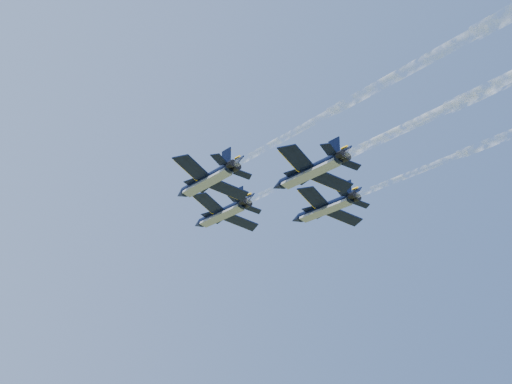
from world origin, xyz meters
TOP-DOWN VIEW (x-y plane):
  - jet_lead at (-3.88, 14.29)m, footprint 12.26×16.22m
  - jet_left at (-14.07, 2.53)m, footprint 12.26×16.22m
  - jet_right at (8.20, 2.19)m, footprint 12.26×16.22m
  - jet_slot at (-4.14, -8.87)m, footprint 12.26×16.22m

SIDE VIEW (x-z plane):
  - jet_lead at x=-3.88m, z-range 95.57..100.41m
  - jet_left at x=-14.07m, z-range 95.57..100.41m
  - jet_right at x=8.20m, z-range 95.57..100.41m
  - jet_slot at x=-4.14m, z-range 95.57..100.41m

